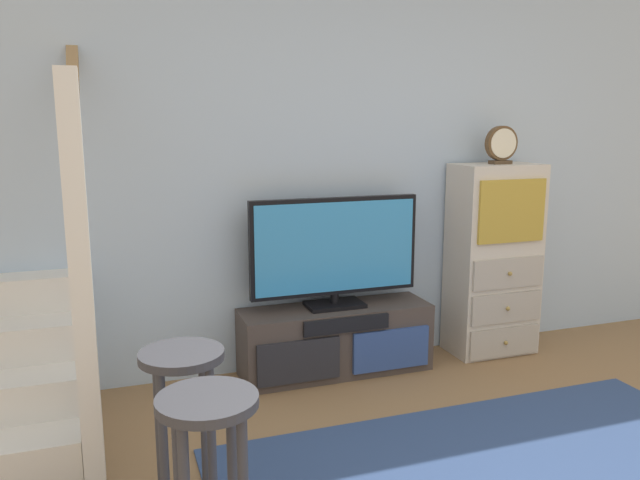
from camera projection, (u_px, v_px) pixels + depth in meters
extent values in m
cube|color=#A8BCD1|center=(365.00, 157.00, 4.10)|extent=(6.40, 0.12, 2.70)
cube|color=#423833|center=(335.00, 340.00, 3.98)|extent=(1.21, 0.36, 0.43)
cube|color=#232328|center=(299.00, 362.00, 3.71)|extent=(0.51, 0.02, 0.26)
cube|color=#2D4784|center=(392.00, 349.00, 3.90)|extent=(0.51, 0.02, 0.26)
cube|color=black|center=(347.00, 325.00, 3.77)|extent=(0.55, 0.02, 0.09)
cube|color=black|center=(335.00, 304.00, 3.95)|extent=(0.36, 0.22, 0.02)
cylinder|color=black|center=(335.00, 298.00, 3.94)|extent=(0.05, 0.05, 0.06)
cube|color=black|center=(335.00, 246.00, 3.88)|extent=(1.08, 0.05, 0.61)
cube|color=#338CCC|center=(336.00, 247.00, 3.85)|extent=(1.03, 0.01, 0.56)
cube|color=beige|center=(493.00, 259.00, 4.27)|extent=(0.58, 0.34, 1.30)
cube|color=#ADA497|center=(504.00, 342.00, 4.21)|extent=(0.53, 0.02, 0.20)
sphere|color=olive|center=(506.00, 343.00, 4.19)|extent=(0.03, 0.03, 0.03)
cube|color=#ADA497|center=(506.00, 308.00, 4.16)|extent=(0.53, 0.02, 0.20)
sphere|color=olive|center=(508.00, 309.00, 4.15)|extent=(0.03, 0.03, 0.03)
cube|color=#ADA497|center=(508.00, 273.00, 4.12)|extent=(0.53, 0.02, 0.20)
sphere|color=olive|center=(510.00, 274.00, 4.10)|extent=(0.03, 0.03, 0.03)
cube|color=#B79333|center=(512.00, 211.00, 4.04)|extent=(0.49, 0.02, 0.41)
cube|color=#4C3823|center=(500.00, 162.00, 4.13)|extent=(0.14, 0.08, 0.02)
cylinder|color=brown|center=(501.00, 143.00, 4.11)|extent=(0.23, 0.04, 0.23)
cylinder|color=beige|center=(504.00, 143.00, 4.08)|extent=(0.19, 0.01, 0.19)
cube|color=silver|center=(1.00, 315.00, 3.64)|extent=(0.90, 0.26, 0.95)
cube|color=silver|center=(81.00, 286.00, 2.64)|extent=(0.09, 0.09, 1.80)
cube|color=#9E7547|center=(73.00, 97.00, 3.09)|extent=(0.06, 1.33, 0.99)
cylinder|color=#333338|center=(233.00, 478.00, 2.23)|extent=(0.04, 0.04, 0.67)
cylinder|color=#333338|center=(207.00, 401.00, 2.04)|extent=(0.34, 0.34, 0.03)
cylinder|color=#333338|center=(164.00, 450.00, 2.43)|extent=(0.04, 0.04, 0.65)
cylinder|color=#333338|center=(212.00, 442.00, 2.49)|extent=(0.04, 0.04, 0.65)
cylinder|color=#333338|center=(159.00, 428.00, 2.61)|extent=(0.04, 0.04, 0.65)
cylinder|color=#333338|center=(204.00, 421.00, 2.67)|extent=(0.04, 0.04, 0.65)
cylinder|color=#333338|center=(181.00, 355.00, 2.48)|extent=(0.34, 0.34, 0.03)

